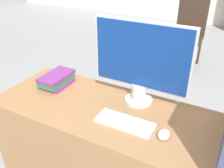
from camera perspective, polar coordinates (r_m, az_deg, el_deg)
desk at (r=1.90m, az=-2.01°, el=-14.55°), size 1.49×0.64×0.73m
carrel_divider at (r=1.60m, az=23.74°, el=-15.70°), size 0.07×0.66×1.21m
monitor at (r=1.61m, az=6.61°, el=5.04°), size 0.65×0.19×0.56m
keyboard at (r=1.53m, az=2.94°, el=-8.78°), size 0.36×0.14×0.02m
mouse at (r=1.45m, az=11.75°, el=-11.24°), size 0.07×0.09×0.04m
book_stack at (r=1.96m, az=-12.59°, el=1.01°), size 0.18×0.28×0.09m
far_chair at (r=4.05m, az=17.14°, el=11.64°), size 0.44×0.44×1.01m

